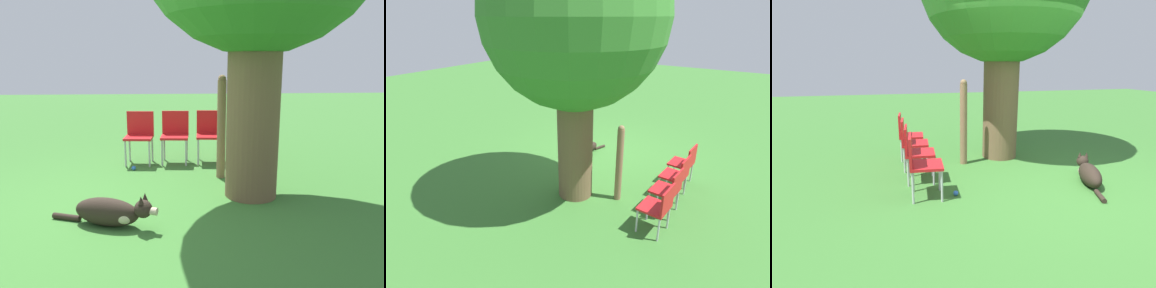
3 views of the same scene
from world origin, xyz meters
The scene contains 9 objects.
ground_plane centered at (0.00, 0.00, 0.00)m, with size 30.00×30.00×0.00m, color #38702D.
oak_tree centered at (-0.20, 1.53, 3.09)m, with size 2.91×2.91×4.61m.
dog centered at (0.59, -0.07, 0.15)m, with size 0.50×1.13×0.37m.
fence_post centered at (-0.97, 1.27, 0.74)m, with size 0.12×0.12×1.46m.
red_chair_0 centered at (-1.85, 0.06, 0.49)m, with size 0.46×0.48×0.84m.
red_chair_1 centered at (-1.87, 0.64, 0.49)m, with size 0.46×0.48×0.84m.
red_chair_2 centered at (-1.88, 1.21, 0.49)m, with size 0.46×0.48×0.84m.
red_chair_3 centered at (-1.90, 1.79, 0.49)m, with size 0.46×0.48×0.84m.
tennis_ball centered at (-1.40, -0.01, 0.03)m, with size 0.07×0.07×0.07m.
Camera 2 is at (-2.89, 5.68, 3.18)m, focal length 28.00 mm.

